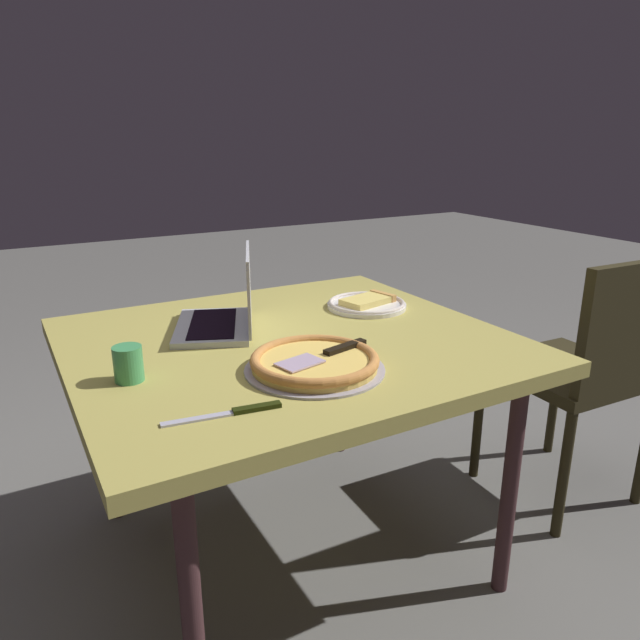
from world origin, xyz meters
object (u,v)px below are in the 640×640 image
dining_table (289,356)px  drink_cup (128,363)px  pizza_plate (367,303)px  pizza_tray (315,362)px  table_knife (235,412)px  chair_near (588,364)px  laptop (225,313)px

dining_table → drink_cup: size_ratio=13.97×
pizza_plate → dining_table: bearing=21.8°
dining_table → drink_cup: bearing=10.4°
pizza_tray → table_knife: (0.26, 0.12, -0.02)m
chair_near → laptop: bearing=-20.5°
pizza_plate → table_knife: bearing=37.4°
pizza_plate → pizza_tray: 0.56m
pizza_plate → laptop: bearing=-1.8°
pizza_tray → drink_cup: 0.44m
drink_cup → chair_near: (-1.44, 0.17, -0.23)m
pizza_tray → chair_near: chair_near is taller
dining_table → pizza_tray: size_ratio=3.44×
drink_cup → laptop: bearing=-143.5°
drink_cup → chair_near: 1.47m
dining_table → pizza_plate: bearing=-158.2°
pizza_plate → chair_near: size_ratio=0.29×
drink_cup → chair_near: size_ratio=0.09×
laptop → pizza_plate: 0.49m
laptop → table_knife: (0.18, 0.52, -0.05)m
laptop → pizza_plate: laptop is taller
laptop → table_knife: laptop is taller
table_knife → chair_near: 1.31m
chair_near → pizza_tray: bearing=-0.8°
pizza_plate → table_knife: pizza_plate is taller
laptop → chair_near: bearing=159.5°
dining_table → chair_near: (-0.99, 0.25, -0.13)m
drink_cup → dining_table: bearing=-169.6°
laptop → pizza_plate: bearing=178.2°
laptop → chair_near: laptop is taller
pizza_tray → laptop: bearing=-79.1°
dining_table → drink_cup: drink_cup is taller
pizza_plate → drink_cup: (0.82, 0.23, 0.03)m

